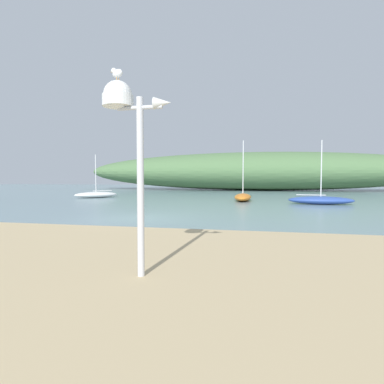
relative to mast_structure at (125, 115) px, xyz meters
name	(u,v)px	position (x,y,z in m)	size (l,w,h in m)	color
ground_plane	(137,218)	(-3.15, 8.44, -2.99)	(120.00, 120.00, 0.00)	gray
distant_hill	(258,171)	(2.60, 40.63, -0.24)	(51.82, 10.37, 5.50)	#517547
mast_structure	(125,115)	(0.00, 0.00, 0.00)	(1.21, 0.53, 3.37)	silver
seagull_on_radar	(117,73)	(-0.14, 0.01, 0.72)	(0.32, 0.23, 0.24)	orange
sailboat_far_right	(96,195)	(-12.23, 21.10, -2.70)	(3.80, 3.61, 3.96)	white
sailboat_west_reach	(321,200)	(6.73, 17.99, -2.69)	(4.44, 1.67, 4.49)	#2D4C9E
sailboat_off_point	(243,197)	(1.24, 20.07, -2.67)	(1.32, 3.87, 4.82)	orange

